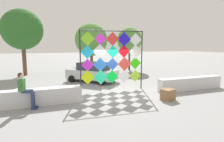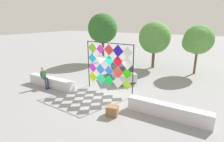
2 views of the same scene
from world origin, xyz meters
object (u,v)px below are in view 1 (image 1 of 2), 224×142
Objects in this scene: seated_vendor at (25,88)px; cardboard_box_large at (168,94)px; tree_far_right at (91,39)px; kite_display_rack at (113,57)px; tree_palm_like at (130,40)px; parked_car at (92,72)px; tree_broadleaf at (22,30)px.

seated_vendor is 6.76m from cardboard_box_large.
tree_far_right is at bearing 63.11° from seated_vendor.
kite_display_rack is 0.83× the size of tree_palm_like.
parked_car is (-0.56, 2.97, -1.33)m from kite_display_rack.
cardboard_box_large is (2.51, -5.85, -0.47)m from parked_car.
tree_far_right reaches higher than parked_car.
parked_car is 6.12× the size of cardboard_box_large.
kite_display_rack is 3.30m from parked_car.
tree_broadleaf is 1.19× the size of tree_far_right.
cardboard_box_large is 0.13× the size of tree_palm_like.
tree_palm_like is at bearing -1.34° from tree_broadleaf.
cardboard_box_large is (1.96, -2.88, -1.80)m from kite_display_rack.
tree_far_right is 1.06× the size of tree_palm_like.
tree_broadleaf is at bearing 124.81° from cardboard_box_large.
cardboard_box_large is 11.69m from tree_palm_like.
tree_palm_like is (10.73, -0.25, -0.80)m from tree_broadleaf.
parked_car is 8.17m from tree_broadleaf.
tree_palm_like is (4.26, -0.70, -0.10)m from tree_far_right.
kite_display_rack is at bearing -94.55° from tree_far_right.
cardboard_box_large is (6.66, -0.93, -0.69)m from seated_vendor.
cardboard_box_large is 0.11× the size of tree_broadleaf.
kite_display_rack is 3.92m from cardboard_box_large.
seated_vendor is 12.19m from tree_far_right.
tree_far_right is (0.69, 8.69, 1.39)m from kite_display_rack.
cardboard_box_large is 12.07m from tree_far_right.
tree_far_right is (6.47, 0.45, -0.70)m from tree_broadleaf.
tree_palm_like is at bearing 74.58° from cardboard_box_large.
tree_broadleaf is 6.52m from tree_far_right.
seated_vendor is 0.27× the size of tree_broadleaf.
parked_car is at bearing -45.31° from tree_broadleaf.
cardboard_box_large is at bearing -83.76° from tree_far_right.
tree_broadleaf is at bearing 125.03° from kite_display_rack.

